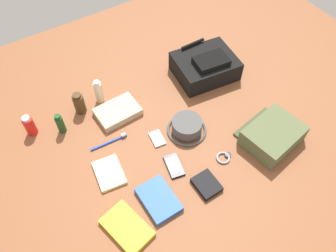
{
  "coord_description": "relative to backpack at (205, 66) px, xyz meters",
  "views": [
    {
      "loc": [
        -0.49,
        -0.77,
        1.27
      ],
      "look_at": [
        0.0,
        0.0,
        0.04
      ],
      "focal_mm": 36.13,
      "sensor_mm": 36.0,
      "label": 1
    }
  ],
  "objects": [
    {
      "name": "paperback_novel",
      "position": [
        -0.74,
        -0.52,
        -0.05
      ],
      "size": [
        0.16,
        0.21,
        0.02
      ],
      "color": "yellow",
      "rests_on": "ground_plane"
    },
    {
      "name": "bucket_hat",
      "position": [
        -0.29,
        -0.26,
        -0.03
      ],
      "size": [
        0.18,
        0.18,
        0.07
      ],
      "color": "#505050",
      "rests_on": "ground_plane"
    },
    {
      "name": "toiletry_pouch",
      "position": [
        -0.0,
        -0.5,
        -0.01
      ],
      "size": [
        0.27,
        0.27,
        0.09
      ],
      "color": "#56603D",
      "rests_on": "ground_plane"
    },
    {
      "name": "sunscreen_spray",
      "position": [
        -0.89,
        0.11,
        -0.01
      ],
      "size": [
        0.05,
        0.05,
        0.11
      ],
      "color": "red",
      "rests_on": "ground_plane"
    },
    {
      "name": "wristwatch",
      "position": [
        -0.23,
        -0.47,
        -0.05
      ],
      "size": [
        0.07,
        0.06,
        0.01
      ],
      "color": "#99999E",
      "rests_on": "ground_plane"
    },
    {
      "name": "cell_phone",
      "position": [
        -0.44,
        -0.39,
        -0.05
      ],
      "size": [
        0.08,
        0.12,
        0.01
      ],
      "color": "black",
      "rests_on": "ground_plane"
    },
    {
      "name": "backpack",
      "position": [
        0.0,
        0.0,
        0.0
      ],
      "size": [
        0.33,
        0.28,
        0.14
      ],
      "color": "black",
      "rests_on": "ground_plane"
    },
    {
      "name": "wallet",
      "position": [
        -0.38,
        -0.53,
        -0.05
      ],
      "size": [
        0.09,
        0.11,
        0.02
      ],
      "primitive_type": "cube",
      "rotation": [
        0.0,
        0.0,
        0.01
      ],
      "color": "black",
      "rests_on": "ground_plane"
    },
    {
      "name": "cologne_bottle",
      "position": [
        -0.65,
        0.11,
        -0.0
      ],
      "size": [
        0.05,
        0.05,
        0.12
      ],
      "color": "#473319",
      "rests_on": "ground_plane"
    },
    {
      "name": "lotion_bottle",
      "position": [
        -0.54,
        0.12,
        0.0
      ],
      "size": [
        0.04,
        0.04,
        0.13
      ],
      "color": "beige",
      "rests_on": "ground_plane"
    },
    {
      "name": "shampoo_bottle",
      "position": [
        -0.77,
        0.05,
        -0.01
      ],
      "size": [
        0.03,
        0.03,
        0.11
      ],
      "color": "#19471E",
      "rests_on": "ground_plane"
    },
    {
      "name": "folded_towel",
      "position": [
        -0.51,
        -0.0,
        -0.04
      ],
      "size": [
        0.21,
        0.15,
        0.04
      ],
      "primitive_type": "cube",
      "rotation": [
        0.0,
        0.0,
        0.04
      ],
      "color": "#C6B289",
      "rests_on": "ground_plane"
    },
    {
      "name": "travel_guidebook",
      "position": [
        -0.58,
        -0.49,
        -0.05
      ],
      "size": [
        0.13,
        0.18,
        0.03
      ],
      "color": "blue",
      "rests_on": "ground_plane"
    },
    {
      "name": "notepad",
      "position": [
        -0.69,
        -0.27,
        -0.05
      ],
      "size": [
        0.13,
        0.16,
        0.02
      ],
      "primitive_type": "cube",
      "rotation": [
        0.0,
        0.0,
        -0.14
      ],
      "color": "beige",
      "rests_on": "ground_plane"
    },
    {
      "name": "media_player",
      "position": [
        -0.43,
        -0.23,
        -0.05
      ],
      "size": [
        0.06,
        0.09,
        0.01
      ],
      "color": "#B7B7BC",
      "rests_on": "ground_plane"
    },
    {
      "name": "toothbrush",
      "position": [
        -0.61,
        -0.13,
        -0.05
      ],
      "size": [
        0.17,
        0.02,
        0.02
      ],
      "color": "blue",
      "rests_on": "ground_plane"
    },
    {
      "name": "ground_plane",
      "position": [
        -0.36,
        -0.21,
        -0.07
      ],
      "size": [
        2.64,
        2.02,
        0.02
      ],
      "primitive_type": "cube",
      "color": "brown",
      "rests_on": "ground"
    }
  ]
}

